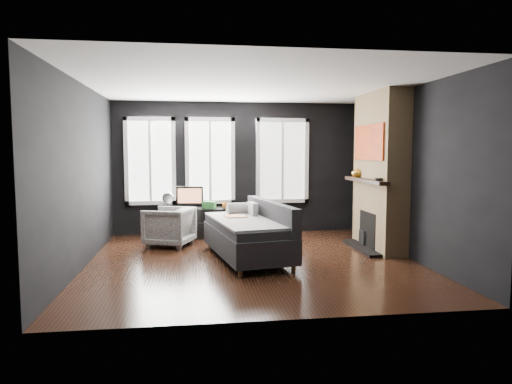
{
  "coord_description": "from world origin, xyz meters",
  "views": [
    {
      "loc": [
        -0.88,
        -6.9,
        1.71
      ],
      "look_at": [
        0.1,
        0.3,
        1.05
      ],
      "focal_mm": 32.0,
      "sensor_mm": 36.0,
      "label": 1
    }
  ],
  "objects": [
    {
      "name": "wall_back",
      "position": [
        0.0,
        2.5,
        1.35
      ],
      "size": [
        5.0,
        0.02,
        2.7
      ],
      "primitive_type": "cube",
      "color": "black",
      "rests_on": "ground"
    },
    {
      "name": "armchair",
      "position": [
        -1.33,
        1.32,
        0.39
      ],
      "size": [
        0.92,
        0.95,
        0.77
      ],
      "primitive_type": "imported",
      "rotation": [
        0.0,
        0.0,
        -1.93
      ],
      "color": "white",
      "rests_on": "floor"
    },
    {
      "name": "desk_fan",
      "position": [
        -1.4,
        2.19,
        0.74
      ],
      "size": [
        0.25,
        0.25,
        0.31
      ],
      "primitive_type": null,
      "rotation": [
        0.0,
        0.0,
        -0.16
      ],
      "color": "gray",
      "rests_on": "media_console"
    },
    {
      "name": "storage_box",
      "position": [
        -0.59,
        2.04,
        0.65
      ],
      "size": [
        0.28,
        0.23,
        0.13
      ],
      "primitive_type": "cube",
      "rotation": [
        0.0,
        0.0,
        -0.34
      ],
      "color": "#2A6529",
      "rests_on": "media_console"
    },
    {
      "name": "wall_left",
      "position": [
        -2.5,
        0.0,
        1.35
      ],
      "size": [
        0.02,
        5.0,
        2.7
      ],
      "primitive_type": "cube",
      "color": "black",
      "rests_on": "ground"
    },
    {
      "name": "book",
      "position": [
        -0.03,
        2.06,
        0.7
      ],
      "size": [
        0.17,
        0.03,
        0.23
      ],
      "primitive_type": "imported",
      "rotation": [
        0.0,
        0.0,
        -0.05
      ],
      "color": "#A0947E",
      "rests_on": "media_console"
    },
    {
      "name": "mantel_clock",
      "position": [
        2.05,
        0.05,
        1.25
      ],
      "size": [
        0.13,
        0.13,
        0.04
      ],
      "primitive_type": "cylinder",
      "rotation": [
        0.0,
        0.0,
        -0.04
      ],
      "color": "black",
      "rests_on": "fireplace"
    },
    {
      "name": "fireplace",
      "position": [
        2.3,
        0.6,
        1.35
      ],
      "size": [
        0.7,
        1.62,
        2.7
      ],
      "primitive_type": null,
      "color": "#93724C",
      "rests_on": "floor"
    },
    {
      "name": "mug",
      "position": [
        -0.27,
        1.98,
        0.65
      ],
      "size": [
        0.14,
        0.12,
        0.13
      ],
      "primitive_type": "imported",
      "rotation": [
        0.0,
        0.0,
        0.11
      ],
      "color": "orange",
      "rests_on": "media_console"
    },
    {
      "name": "mantel_vase",
      "position": [
        2.05,
        1.05,
        1.32
      ],
      "size": [
        0.25,
        0.25,
        0.18
      ],
      "primitive_type": "imported",
      "rotation": [
        0.0,
        0.0,
        -0.42
      ],
      "color": "gold",
      "rests_on": "fireplace"
    },
    {
      "name": "ceiling",
      "position": [
        0.0,
        0.0,
        2.7
      ],
      "size": [
        5.0,
        5.0,
        0.0
      ],
      "primitive_type": "plane",
      "color": "white",
      "rests_on": "ground"
    },
    {
      "name": "floor",
      "position": [
        0.0,
        0.0,
        0.0
      ],
      "size": [
        5.0,
        5.0,
        0.0
      ],
      "primitive_type": "plane",
      "color": "black",
      "rests_on": "ground"
    },
    {
      "name": "monitor",
      "position": [
        -0.97,
        2.15,
        0.83
      ],
      "size": [
        0.54,
        0.16,
        0.48
      ],
      "primitive_type": null,
      "rotation": [
        0.0,
        0.0,
        -0.09
      ],
      "color": "black",
      "rests_on": "media_console"
    },
    {
      "name": "stripe_pillow",
      "position": [
        0.09,
        0.62,
        0.66
      ],
      "size": [
        0.13,
        0.38,
        0.38
      ],
      "primitive_type": "cube",
      "rotation": [
        0.0,
        0.0,
        0.11
      ],
      "color": "gray",
      "rests_on": "sofa"
    },
    {
      "name": "media_console",
      "position": [
        -0.7,
        2.1,
        0.29
      ],
      "size": [
        1.76,
        0.74,
        0.59
      ],
      "primitive_type": null,
      "rotation": [
        0.0,
        0.0,
        -0.12
      ],
      "color": "black",
      "rests_on": "floor"
    },
    {
      "name": "wall_right",
      "position": [
        2.5,
        0.0,
        1.35
      ],
      "size": [
        0.02,
        5.0,
        2.7
      ],
      "primitive_type": "cube",
      "color": "black",
      "rests_on": "ground"
    },
    {
      "name": "windows",
      "position": [
        -0.45,
        2.46,
        2.38
      ],
      "size": [
        4.0,
        0.16,
        1.76
      ],
      "primitive_type": null,
      "color": "white",
      "rests_on": "wall_back"
    },
    {
      "name": "sofa",
      "position": [
        -0.06,
        0.15,
        0.46
      ],
      "size": [
        1.42,
        2.27,
        0.91
      ],
      "primitive_type": null,
      "rotation": [
        0.0,
        0.0,
        0.18
      ],
      "color": "#232326",
      "rests_on": "floor"
    }
  ]
}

